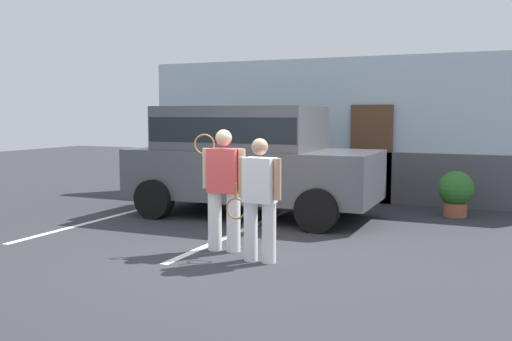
% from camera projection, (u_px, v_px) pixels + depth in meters
% --- Properties ---
extents(ground_plane, '(40.00, 40.00, 0.00)m').
position_uv_depth(ground_plane, '(230.00, 257.00, 7.70)').
color(ground_plane, '#2D2D33').
extents(parking_stripe_0, '(0.12, 4.40, 0.01)m').
position_uv_depth(parking_stripe_0, '(102.00, 219.00, 10.42)').
color(parking_stripe_0, silver).
rests_on(parking_stripe_0, ground_plane).
extents(parking_stripe_1, '(0.12, 4.40, 0.01)m').
position_uv_depth(parking_stripe_1, '(239.00, 232.00, 9.30)').
color(parking_stripe_1, silver).
rests_on(parking_stripe_1, ground_plane).
extents(house_frontage, '(9.47, 0.40, 3.13)m').
position_uv_depth(house_frontage, '(344.00, 134.00, 12.66)').
color(house_frontage, silver).
rests_on(house_frontage, ground_plane).
extents(parked_suv, '(4.63, 2.21, 2.05)m').
position_uv_depth(parked_suv, '(247.00, 155.00, 10.69)').
color(parked_suv, '#4C4F54').
rests_on(parked_suv, ground_plane).
extents(tennis_player_man, '(0.77, 0.30, 1.70)m').
position_uv_depth(tennis_player_man, '(224.00, 188.00, 7.96)').
color(tennis_player_man, white).
rests_on(tennis_player_man, ground_plane).
extents(tennis_player_woman, '(0.86, 0.27, 1.60)m').
position_uv_depth(tennis_player_woman, '(259.00, 198.00, 7.38)').
color(tennis_player_woman, white).
rests_on(tennis_player_woman, ground_plane).
extents(potted_plant_by_porch, '(0.65, 0.65, 0.86)m').
position_uv_depth(potted_plant_by_porch, '(456.00, 191.00, 10.66)').
color(potted_plant_by_porch, '#9E5638').
rests_on(potted_plant_by_porch, ground_plane).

